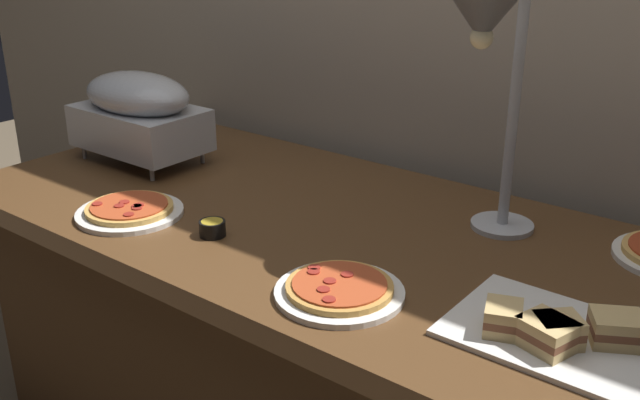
{
  "coord_description": "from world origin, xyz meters",
  "views": [
    {
      "loc": [
        0.92,
        -1.22,
        1.43
      ],
      "look_at": [
        -0.03,
        0.0,
        0.81
      ],
      "focal_mm": 40.89,
      "sensor_mm": 36.0,
      "label": 1
    }
  ],
  "objects_px": {
    "pizza_plate_front": "(130,210)",
    "chafing_dish": "(139,112)",
    "pizza_plate_center": "(339,290)",
    "heat_lamp": "(489,46)",
    "sandwich_platter": "(558,332)",
    "sauce_cup_near": "(212,228)"
  },
  "relations": [
    {
      "from": "pizza_plate_front",
      "to": "pizza_plate_center",
      "type": "xyz_separation_m",
      "value": [
        0.62,
        -0.0,
        0.0
      ]
    },
    {
      "from": "chafing_dish",
      "to": "sandwich_platter",
      "type": "relative_size",
      "value": 1.04
    },
    {
      "from": "chafing_dish",
      "to": "heat_lamp",
      "type": "relative_size",
      "value": 0.67
    },
    {
      "from": "heat_lamp",
      "to": "pizza_plate_center",
      "type": "xyz_separation_m",
      "value": [
        -0.1,
        -0.33,
        -0.42
      ]
    },
    {
      "from": "pizza_plate_front",
      "to": "chafing_dish",
      "type": "bearing_deg",
      "value": 136.28
    },
    {
      "from": "heat_lamp",
      "to": "sandwich_platter",
      "type": "height_order",
      "value": "heat_lamp"
    },
    {
      "from": "pizza_plate_center",
      "to": "sauce_cup_near",
      "type": "distance_m",
      "value": 0.38
    },
    {
      "from": "heat_lamp",
      "to": "pizza_plate_center",
      "type": "height_order",
      "value": "heat_lamp"
    },
    {
      "from": "pizza_plate_center",
      "to": "sandwich_platter",
      "type": "bearing_deg",
      "value": 14.27
    },
    {
      "from": "heat_lamp",
      "to": "sauce_cup_near",
      "type": "height_order",
      "value": "heat_lamp"
    },
    {
      "from": "chafing_dish",
      "to": "pizza_plate_center",
      "type": "xyz_separation_m",
      "value": [
        0.91,
        -0.28,
        -0.13
      ]
    },
    {
      "from": "pizza_plate_front",
      "to": "sandwich_platter",
      "type": "height_order",
      "value": "sandwich_platter"
    },
    {
      "from": "chafing_dish",
      "to": "pizza_plate_front",
      "type": "relative_size",
      "value": 1.48
    },
    {
      "from": "sandwich_platter",
      "to": "sauce_cup_near",
      "type": "height_order",
      "value": "sandwich_platter"
    },
    {
      "from": "chafing_dish",
      "to": "heat_lamp",
      "type": "bearing_deg",
      "value": 2.57
    },
    {
      "from": "heat_lamp",
      "to": "pizza_plate_front",
      "type": "distance_m",
      "value": 0.89
    },
    {
      "from": "heat_lamp",
      "to": "sandwich_platter",
      "type": "relative_size",
      "value": 1.55
    },
    {
      "from": "pizza_plate_center",
      "to": "sandwich_platter",
      "type": "relative_size",
      "value": 0.69
    },
    {
      "from": "sandwich_platter",
      "to": "heat_lamp",
      "type": "bearing_deg",
      "value": 139.67
    },
    {
      "from": "chafing_dish",
      "to": "heat_lamp",
      "type": "distance_m",
      "value": 1.05
    },
    {
      "from": "chafing_dish",
      "to": "sauce_cup_near",
      "type": "height_order",
      "value": "chafing_dish"
    },
    {
      "from": "chafing_dish",
      "to": "pizza_plate_front",
      "type": "bearing_deg",
      "value": -43.72
    }
  ]
}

